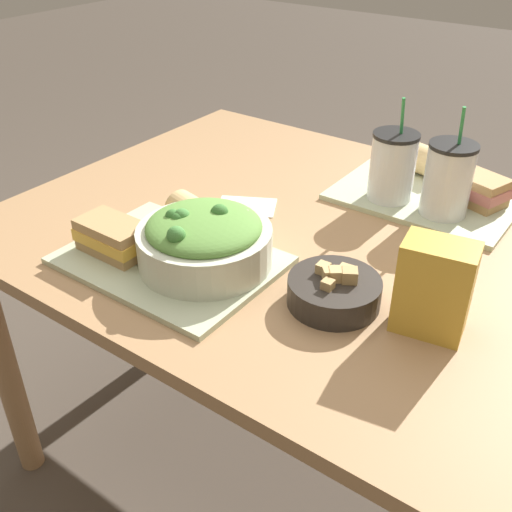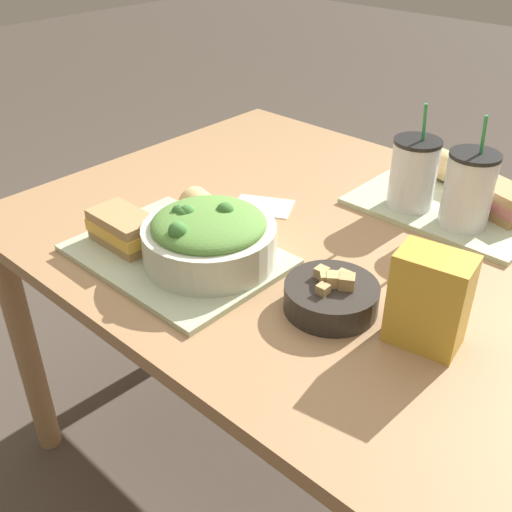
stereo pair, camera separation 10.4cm
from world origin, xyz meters
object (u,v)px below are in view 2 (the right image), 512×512
object	(u,v)px
sandwich_near	(124,229)
drink_cup_dark	(413,175)
chip_bag	(429,300)
napkin_folded	(264,206)
baguette_far	(448,167)
sandwich_far	(499,199)
salad_bowl	(209,236)
drink_cup_red	(468,192)
baguette_near	(209,214)
soup_bowl	(331,295)

from	to	relation	value
sandwich_near	drink_cup_dark	size ratio (longest dim) A/B	0.62
chip_bag	napkin_folded	world-z (taller)	chip_bag
baguette_far	napkin_folded	xyz separation A→B (m)	(-0.25, -0.38, -0.05)
sandwich_far	drink_cup_dark	xyz separation A→B (m)	(-0.16, -0.10, 0.04)
salad_bowl	chip_bag	distance (m)	0.42
baguette_far	drink_cup_red	world-z (taller)	drink_cup_red
baguette_near	sandwich_far	world-z (taller)	baguette_near
salad_bowl	soup_bowl	xyz separation A→B (m)	(0.25, 0.04, -0.04)
sandwich_far	drink_cup_dark	distance (m)	0.19
soup_bowl	baguette_far	size ratio (longest dim) A/B	1.17
soup_bowl	sandwich_far	distance (m)	0.51
baguette_far	drink_cup_dark	bearing A→B (deg)	-163.93
salad_bowl	drink_cup_red	world-z (taller)	drink_cup_red
drink_cup_dark	drink_cup_red	world-z (taller)	drink_cup_red
baguette_far	chip_bag	world-z (taller)	chip_bag
soup_bowl	chip_bag	bearing A→B (deg)	10.99
salad_bowl	soup_bowl	size ratio (longest dim) A/B	1.56
drink_cup_red	baguette_near	bearing A→B (deg)	-134.92
sandwich_far	drink_cup_red	bearing A→B (deg)	-90.02
drink_cup_dark	baguette_far	bearing A→B (deg)	90.31
baguette_far	baguette_near	bearing A→B (deg)	171.49
baguette_near	drink_cup_red	bearing A→B (deg)	-31.51
salad_bowl	baguette_far	bearing A→B (deg)	75.67
salad_bowl	baguette_far	size ratio (longest dim) A/B	1.82
napkin_folded	soup_bowl	bearing A→B (deg)	-31.06
soup_bowl	drink_cup_red	distance (m)	0.42
soup_bowl	drink_cup_red	world-z (taller)	drink_cup_red
soup_bowl	drink_cup_dark	bearing A→B (deg)	102.39
baguette_far	soup_bowl	bearing A→B (deg)	-155.38
sandwich_near	salad_bowl	bearing A→B (deg)	23.40
drink_cup_red	napkin_folded	distance (m)	0.43
baguette_far	salad_bowl	bearing A→B (deg)	-178.58
baguette_near	sandwich_far	bearing A→B (deg)	-27.30
soup_bowl	sandwich_near	distance (m)	0.44
drink_cup_dark	drink_cup_red	xyz separation A→B (m)	(0.13, 0.00, 0.00)
sandwich_near	drink_cup_dark	distance (m)	0.62
baguette_near	baguette_far	size ratio (longest dim) A/B	1.04
salad_bowl	drink_cup_red	bearing A→B (deg)	57.73
salad_bowl	baguette_near	size ratio (longest dim) A/B	1.76
salad_bowl	napkin_folded	bearing A→B (deg)	109.15
baguette_near	chip_bag	distance (m)	0.50
soup_bowl	baguette_far	bearing A→B (deg)	98.87
drink_cup_dark	baguette_near	bearing A→B (deg)	-123.49
sandwich_near	baguette_far	bearing A→B (deg)	65.44
baguette_near	napkin_folded	world-z (taller)	baguette_near
soup_bowl	chip_bag	world-z (taller)	chip_bag
drink_cup_red	napkin_folded	world-z (taller)	drink_cup_red
chip_bag	salad_bowl	bearing A→B (deg)	-179.07
sandwich_near	sandwich_far	world-z (taller)	same
soup_bowl	napkin_folded	bearing A→B (deg)	148.94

